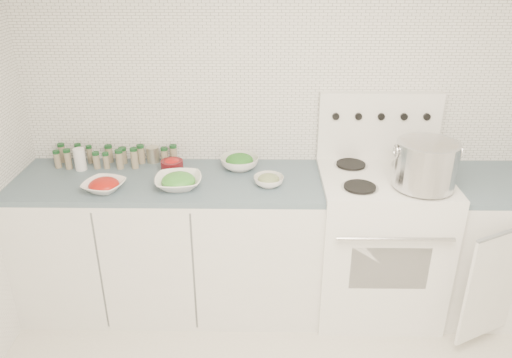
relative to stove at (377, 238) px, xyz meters
The scene contains 13 objects.
room_walls 1.66m from the stove, 112.04° to the right, with size 3.54×3.04×2.52m.
counter_left 1.31m from the stove, behind, with size 1.85×0.62×0.90m.
stove is the anchor object (origin of this frame).
counter_right 0.82m from the stove, ahead, with size 0.89×0.81×0.90m.
stock_pot 0.64m from the stove, 43.23° to the right, with size 0.36×0.34×0.26m.
bowl_tomato 1.70m from the stove, behind, with size 0.28×0.28×0.08m.
bowl_snowpea 1.30m from the stove, behind, with size 0.29×0.29×0.09m.
bowl_broccoli 1.00m from the stove, 168.98° to the left, with size 0.32×0.32×0.10m.
bowl_zucchini 0.82m from the stove, behind, with size 0.18×0.18×0.07m.
bowl_pepper 1.37m from the stove, behind, with size 0.14×0.14×0.08m.
salt_canister 1.93m from the stove, behind, with size 0.07×0.07×0.14m, color white.
tin_can 1.53m from the stove, 169.60° to the left, with size 0.08×0.08×0.10m, color #AFA994.
spice_cluster 1.77m from the stove, behind, with size 0.77×0.16×0.14m.
Camera 1 is at (-0.25, -1.52, 2.17)m, focal length 35.00 mm.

